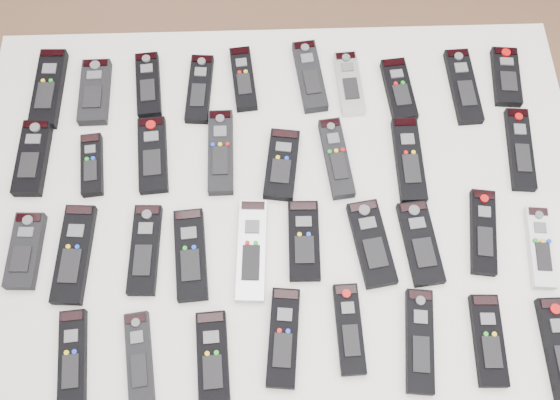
{
  "coord_description": "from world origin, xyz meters",
  "views": [
    {
      "loc": [
        -0.1,
        -0.39,
        1.94
      ],
      "look_at": [
        -0.08,
        0.11,
        0.8
      ],
      "focal_mm": 40.0,
      "sensor_mm": 36.0,
      "label": 1
    }
  ],
  "objects_px": {
    "remote_12": "(153,155)",
    "remote_19": "(74,254)",
    "remote_25": "(420,243)",
    "remote_1": "(95,92)",
    "remote_22": "(252,250)",
    "remote_7": "(399,90)",
    "remote_9": "(506,77)",
    "remote_17": "(520,149)",
    "table": "(280,215)",
    "remote_27": "(540,247)",
    "remote_0": "(49,88)",
    "remote_13": "(221,152)",
    "remote_5": "(310,76)",
    "remote_4": "(243,79)",
    "remote_11": "(92,165)",
    "remote_8": "(463,86)",
    "remote_23": "(304,241)",
    "remote_24": "(371,243)",
    "remote_28": "(73,358)",
    "remote_2": "(148,85)",
    "remote_10": "(33,158)",
    "remote_14": "(282,164)",
    "remote_29": "(139,358)",
    "remote_30": "(213,359)",
    "remote_32": "(349,329)",
    "remote_15": "(336,158)",
    "remote_6": "(349,84)",
    "remote_18": "(25,251)",
    "remote_26": "(483,232)",
    "remote_20": "(145,250)",
    "remote_34": "(488,340)",
    "remote_16": "(409,160)",
    "remote_31": "(283,337)",
    "remote_33": "(420,341)"
  },
  "relations": [
    {
      "from": "remote_12",
      "to": "remote_19",
      "type": "distance_m",
      "value": 0.26
    },
    {
      "from": "remote_25",
      "to": "remote_19",
      "type": "bearing_deg",
      "value": 173.98
    },
    {
      "from": "remote_1",
      "to": "remote_22",
      "type": "relative_size",
      "value": 0.77
    },
    {
      "from": "remote_7",
      "to": "remote_9",
      "type": "distance_m",
      "value": 0.24
    },
    {
      "from": "remote_9",
      "to": "remote_17",
      "type": "xyz_separation_m",
      "value": [
        -0.0,
        -0.18,
        -0.0
      ]
    },
    {
      "from": "table",
      "to": "remote_9",
      "type": "height_order",
      "value": "remote_9"
    },
    {
      "from": "remote_22",
      "to": "remote_27",
      "type": "distance_m",
      "value": 0.56
    },
    {
      "from": "remote_1",
      "to": "remote_12",
      "type": "height_order",
      "value": "remote_1"
    },
    {
      "from": "remote_0",
      "to": "remote_22",
      "type": "bearing_deg",
      "value": -39.87
    },
    {
      "from": "remote_25",
      "to": "remote_13",
      "type": "bearing_deg",
      "value": 145.32
    },
    {
      "from": "table",
      "to": "remote_7",
      "type": "height_order",
      "value": "remote_7"
    },
    {
      "from": "remote_5",
      "to": "remote_22",
      "type": "distance_m",
      "value": 0.42
    },
    {
      "from": "remote_4",
      "to": "remote_27",
      "type": "relative_size",
      "value": 0.95
    },
    {
      "from": "remote_11",
      "to": "remote_13",
      "type": "relative_size",
      "value": 0.73
    },
    {
      "from": "remote_8",
      "to": "remote_23",
      "type": "height_order",
      "value": "remote_8"
    },
    {
      "from": "remote_24",
      "to": "remote_28",
      "type": "xyz_separation_m",
      "value": [
        -0.56,
        -0.21,
        -0.0
      ]
    },
    {
      "from": "remote_13",
      "to": "remote_27",
      "type": "height_order",
      "value": "remote_13"
    },
    {
      "from": "remote_2",
      "to": "remote_10",
      "type": "distance_m",
      "value": 0.29
    },
    {
      "from": "remote_14",
      "to": "remote_29",
      "type": "distance_m",
      "value": 0.47
    },
    {
      "from": "remote_9",
      "to": "remote_27",
      "type": "xyz_separation_m",
      "value": [
        -0.0,
        -0.4,
        0.0
      ]
    },
    {
      "from": "remote_0",
      "to": "remote_30",
      "type": "relative_size",
      "value": 1.13
    },
    {
      "from": "remote_12",
      "to": "remote_14",
      "type": "xyz_separation_m",
      "value": [
        0.27,
        -0.03,
        0.0
      ]
    },
    {
      "from": "remote_32",
      "to": "remote_27",
      "type": "bearing_deg",
      "value": 19.4
    },
    {
      "from": "remote_9",
      "to": "remote_32",
      "type": "relative_size",
      "value": 0.87
    },
    {
      "from": "remote_10",
      "to": "remote_15",
      "type": "bearing_deg",
      "value": -0.14
    },
    {
      "from": "remote_1",
      "to": "remote_6",
      "type": "height_order",
      "value": "same"
    },
    {
      "from": "remote_6",
      "to": "remote_18",
      "type": "relative_size",
      "value": 1.02
    },
    {
      "from": "remote_26",
      "to": "remote_9",
      "type": "bearing_deg",
      "value": 81.2
    },
    {
      "from": "remote_29",
      "to": "remote_32",
      "type": "relative_size",
      "value": 1.0
    },
    {
      "from": "remote_4",
      "to": "remote_9",
      "type": "height_order",
      "value": "remote_4"
    },
    {
      "from": "remote_20",
      "to": "remote_26",
      "type": "relative_size",
      "value": 1.03
    },
    {
      "from": "remote_25",
      "to": "remote_18",
      "type": "bearing_deg",
      "value": 173.27
    },
    {
      "from": "table",
      "to": "remote_0",
      "type": "relative_size",
      "value": 6.47
    },
    {
      "from": "remote_15",
      "to": "remote_17",
      "type": "xyz_separation_m",
      "value": [
        0.39,
        0.01,
        -0.0
      ]
    },
    {
      "from": "remote_14",
      "to": "remote_29",
      "type": "relative_size",
      "value": 0.93
    },
    {
      "from": "remote_7",
      "to": "remote_34",
      "type": "distance_m",
      "value": 0.56
    },
    {
      "from": "remote_0",
      "to": "remote_30",
      "type": "bearing_deg",
      "value": -56.83
    },
    {
      "from": "remote_16",
      "to": "remote_20",
      "type": "bearing_deg",
      "value": -161.81
    },
    {
      "from": "remote_16",
      "to": "remote_23",
      "type": "xyz_separation_m",
      "value": [
        -0.22,
        -0.17,
        -0.0
      ]
    },
    {
      "from": "remote_12",
      "to": "remote_28",
      "type": "relative_size",
      "value": 0.98
    },
    {
      "from": "remote_6",
      "to": "remote_24",
      "type": "relative_size",
      "value": 0.89
    },
    {
      "from": "remote_8",
      "to": "remote_26",
      "type": "bearing_deg",
      "value": -94.51
    },
    {
      "from": "remote_18",
      "to": "remote_24",
      "type": "relative_size",
      "value": 0.87
    },
    {
      "from": "remote_11",
      "to": "remote_16",
      "type": "relative_size",
      "value": 0.72
    },
    {
      "from": "remote_31",
      "to": "remote_33",
      "type": "distance_m",
      "value": 0.25
    },
    {
      "from": "remote_11",
      "to": "remote_10",
      "type": "bearing_deg",
      "value": 165.22
    },
    {
      "from": "remote_6",
      "to": "remote_30",
      "type": "bearing_deg",
      "value": -120.06
    },
    {
      "from": "remote_5",
      "to": "remote_23",
      "type": "bearing_deg",
      "value": -101.47
    },
    {
      "from": "remote_9",
      "to": "remote_7",
      "type": "bearing_deg",
      "value": -168.0
    },
    {
      "from": "remote_22",
      "to": "remote_17",
      "type": "bearing_deg",
      "value": 22.89
    }
  ]
}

